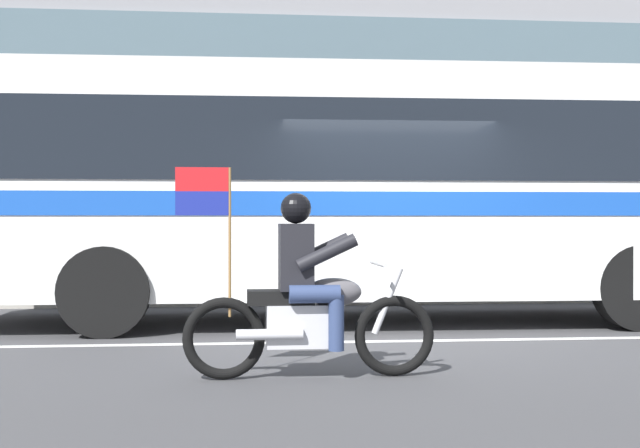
% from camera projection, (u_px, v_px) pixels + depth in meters
% --- Properties ---
extents(ground_plane, '(60.00, 60.00, 0.00)m').
position_uv_depth(ground_plane, '(389.00, 334.00, 9.55)').
color(ground_plane, '#3D3D3F').
extents(sidewalk_curb, '(28.00, 3.80, 0.15)m').
position_uv_depth(sidewalk_curb, '(338.00, 290.00, 14.63)').
color(sidewalk_curb, '#A39E93').
rests_on(sidewalk_curb, ground_plane).
extents(lane_center_stripe, '(26.60, 0.14, 0.01)m').
position_uv_depth(lane_center_stripe, '(399.00, 341.00, 8.95)').
color(lane_center_stripe, silver).
rests_on(lane_center_stripe, ground_plane).
extents(transit_bus, '(10.86, 2.77, 3.22)m').
position_uv_depth(transit_bus, '(378.00, 179.00, 10.74)').
color(transit_bus, white).
rests_on(transit_bus, ground_plane).
extents(motorcycle_with_rider, '(2.20, 0.64, 1.78)m').
position_uv_depth(motorcycle_with_rider, '(307.00, 299.00, 6.87)').
color(motorcycle_with_rider, black).
rests_on(motorcycle_with_rider, ground_plane).
extents(fire_hydrant, '(0.22, 0.30, 0.75)m').
position_uv_depth(fire_hydrant, '(513.00, 268.00, 13.79)').
color(fire_hydrant, red).
rests_on(fire_hydrant, sidewalk_curb).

